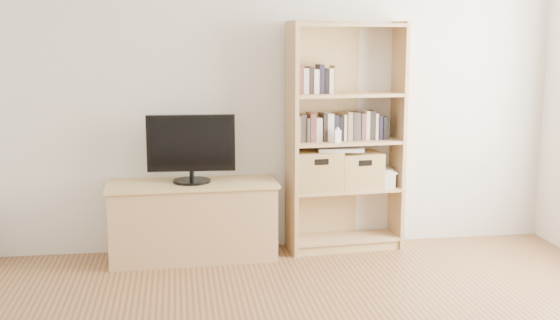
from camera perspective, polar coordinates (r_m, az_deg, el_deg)
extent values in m
cube|color=silver|center=(5.61, 0.01, 5.90)|extent=(4.50, 0.02, 2.60)
cube|color=#A78456|center=(5.49, -7.10, -5.01)|extent=(1.27, 0.51, 0.58)
cube|color=#A78456|center=(5.59, 5.35, 1.82)|extent=(0.93, 0.40, 1.82)
cube|color=black|center=(5.37, -7.23, 0.94)|extent=(0.67, 0.09, 0.52)
cube|color=#937450|center=(5.60, 5.30, 2.78)|extent=(0.85, 0.26, 0.22)
cube|color=#937450|center=(5.50, 3.35, 6.45)|extent=(0.39, 0.18, 0.20)
cube|color=white|center=(5.46, 4.69, 1.93)|extent=(0.06, 0.04, 0.10)
cube|color=olive|center=(5.56, 2.95, -0.83)|extent=(0.40, 0.34, 0.31)
cube|color=olive|center=(5.67, 6.39, -0.80)|extent=(0.38, 0.32, 0.28)
cube|color=silver|center=(5.57, 4.89, 0.93)|extent=(0.38, 0.28, 0.03)
cube|color=silver|center=(5.75, 8.28, -1.50)|extent=(0.21, 0.28, 0.12)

